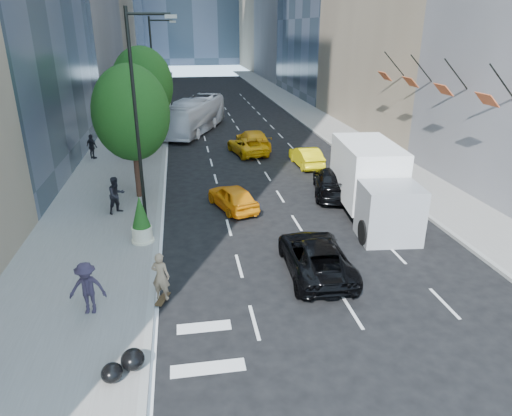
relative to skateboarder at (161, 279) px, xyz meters
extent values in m
plane|color=black|center=(5.60, 2.21, -0.92)|extent=(160.00, 160.00, 0.00)
cube|color=slate|center=(-3.40, 32.21, -0.85)|extent=(6.00, 120.00, 0.15)
cube|color=slate|center=(15.60, 32.21, -0.85)|extent=(4.00, 120.00, 0.15)
cylinder|color=black|center=(-0.90, 6.21, 4.23)|extent=(0.16, 0.16, 10.00)
cylinder|color=black|center=(0.00, 6.21, 8.93)|extent=(1.80, 0.12, 0.12)
cube|color=#99998C|center=(0.90, 6.21, 8.83)|extent=(0.50, 0.22, 0.15)
cylinder|color=black|center=(-0.90, 24.21, 4.23)|extent=(0.16, 0.16, 10.00)
cylinder|color=black|center=(0.00, 24.21, 8.93)|extent=(1.80, 0.12, 0.12)
cube|color=#99998C|center=(0.90, 24.21, 8.83)|extent=(0.50, 0.22, 0.15)
cylinder|color=#321C13|center=(-1.60, 11.21, 0.80)|extent=(0.30, 0.30, 3.15)
ellipsoid|color=#143C10|center=(-1.60, 11.21, 4.06)|extent=(4.20, 4.20, 5.25)
cylinder|color=#321C13|center=(-1.60, 21.21, 0.92)|extent=(0.30, 0.30, 3.38)
ellipsoid|color=#143C10|center=(-1.60, 21.21, 4.40)|extent=(4.50, 4.50, 5.62)
cylinder|color=#321C13|center=(-1.60, 34.21, 0.69)|extent=(0.30, 0.30, 2.93)
ellipsoid|color=#143C10|center=(-1.60, 34.21, 3.71)|extent=(3.90, 3.90, 4.88)
cylinder|color=black|center=(-0.80, 42.21, 1.83)|extent=(0.14, 0.14, 5.20)
imported|color=black|center=(-0.80, 42.21, 3.43)|extent=(2.48, 0.53, 1.00)
cylinder|color=black|center=(16.75, 6.21, 5.93)|extent=(1.75, 0.08, 1.75)
cube|color=#AF4D28|center=(16.10, 6.21, 5.08)|extent=(0.64, 1.30, 0.64)
cylinder|color=black|center=(16.75, 10.21, 5.93)|extent=(1.75, 0.08, 1.75)
cube|color=#AF4D28|center=(16.10, 10.21, 5.08)|extent=(0.64, 1.30, 0.64)
cylinder|color=black|center=(16.75, 14.21, 5.93)|extent=(1.75, 0.08, 1.75)
cube|color=#AF4D28|center=(16.10, 14.21, 5.08)|extent=(0.64, 1.30, 0.64)
cylinder|color=black|center=(16.75, 18.21, 5.93)|extent=(1.75, 0.08, 1.75)
cube|color=#AF4D28|center=(16.10, 18.21, 5.08)|extent=(0.64, 1.30, 0.64)
imported|color=#8B7357|center=(0.00, 0.00, 0.00)|extent=(0.79, 0.65, 1.84)
imported|color=black|center=(6.10, 1.21, -0.20)|extent=(2.60, 5.30, 1.45)
imported|color=black|center=(9.80, 10.10, -0.11)|extent=(3.57, 5.98, 1.62)
imported|color=orange|center=(3.60, 8.71, -0.23)|extent=(2.79, 4.34, 1.38)
imported|color=yellow|center=(9.80, 16.21, -0.23)|extent=(1.67, 4.28, 1.39)
imported|color=#EFA90C|center=(6.10, 20.21, -0.26)|extent=(3.10, 5.09, 1.32)
imported|color=#FFAF0D|center=(6.80, 21.62, -0.14)|extent=(2.38, 5.49, 1.57)
imported|color=white|center=(2.40, 29.13, 0.66)|extent=(6.52, 11.53, 3.16)
cube|color=white|center=(10.74, 7.58, 1.20)|extent=(3.26, 5.53, 3.10)
cube|color=gray|center=(10.35, 3.69, 0.40)|extent=(2.86, 2.55, 2.64)
cylinder|color=black|center=(9.11, 3.35, -0.35)|extent=(0.51, 1.18, 1.15)
cylinder|color=black|center=(11.51, 3.12, -0.35)|extent=(0.51, 1.18, 1.15)
cylinder|color=black|center=(9.72, 9.53, -0.35)|extent=(0.51, 1.18, 1.15)
cylinder|color=black|center=(12.12, 9.29, -0.35)|extent=(0.51, 1.18, 1.15)
imported|color=black|center=(-2.52, 8.77, 0.22)|extent=(1.22, 1.19, 1.98)
imported|color=black|center=(-5.60, 20.21, 0.15)|extent=(1.10, 1.05, 1.84)
imported|color=#2A2234|center=(-2.42, -0.49, 0.18)|extent=(1.29, 0.81, 1.91)
cylinder|color=beige|center=(-1.00, 4.97, -0.40)|extent=(0.92, 0.92, 0.74)
cone|color=#143C10|center=(-1.00, 4.97, 0.70)|extent=(0.83, 0.83, 1.48)
ellipsoid|color=black|center=(-0.73, -3.58, -0.48)|extent=(0.68, 0.75, 0.58)
ellipsoid|color=black|center=(-1.27, -4.01, -0.52)|extent=(0.60, 0.66, 0.51)
camera|label=1|loc=(1.04, -14.59, 8.40)|focal=32.00mm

